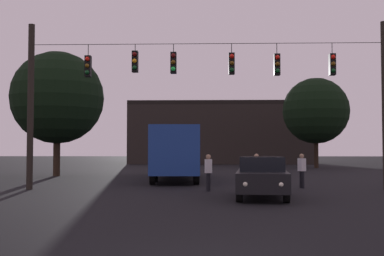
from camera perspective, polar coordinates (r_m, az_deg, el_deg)
ground_plane at (r=32.13m, az=1.69°, el=-5.75°), size 168.00×168.00×0.00m
overhead_signal_span at (r=21.17m, az=1.68°, el=4.47°), size 16.05×0.44×7.45m
city_bus at (r=28.32m, az=-1.91°, el=-2.41°), size 3.00×11.10×3.00m
car_near_right at (r=17.81m, az=8.40°, el=-5.76°), size 2.22×4.47×1.52m
pedestrian_crossing_left at (r=21.23m, az=7.76°, el=-4.96°), size 0.34×0.42×1.60m
pedestrian_crossing_center at (r=22.55m, az=13.05°, el=-4.79°), size 0.35×0.42×1.59m
pedestrian_crossing_right at (r=20.38m, az=1.98°, el=-5.12°), size 0.32×0.41×1.58m
corner_building at (r=61.03m, az=3.19°, el=-0.70°), size 21.62×12.16×7.48m
tree_left_silhouette at (r=33.20m, az=-15.85°, el=3.52°), size 6.19×6.19×8.35m
tree_behind_building at (r=46.77m, az=14.63°, el=2.00°), size 6.28×6.28×8.58m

